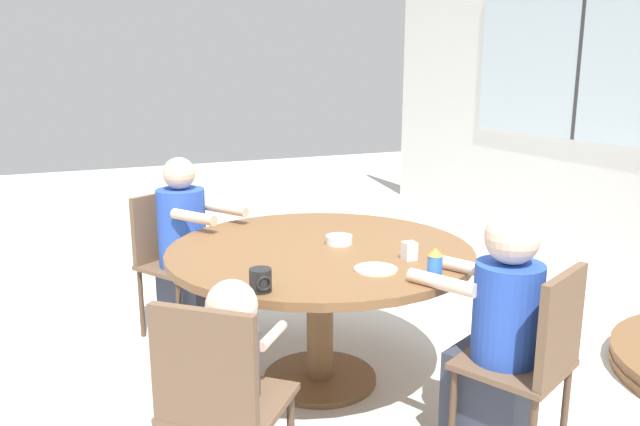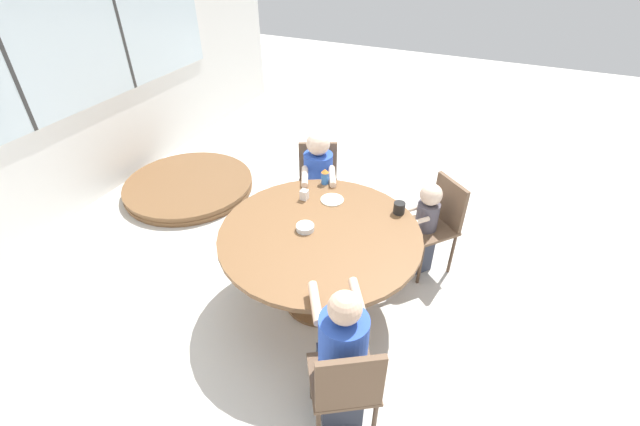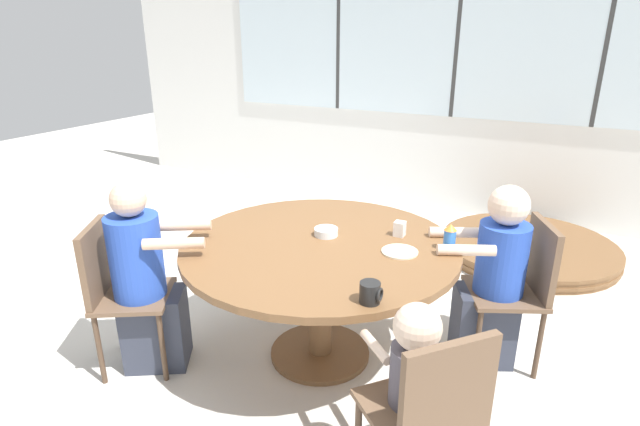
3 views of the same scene
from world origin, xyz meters
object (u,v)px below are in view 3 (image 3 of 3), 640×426
folded_table_stack (528,248)px  coffee_mug (370,293)px  person_man_blue_shirt (146,286)px  person_toddler (408,401)px  chair_for_man_blue_shirt (116,284)px  person_woman_green_shirt (493,283)px  sippy_cup (450,236)px  chair_for_woman_green_shirt (522,281)px  bowl_white_shallow (326,232)px  chair_for_toddler (431,410)px  milk_carton_small (400,229)px

folded_table_stack → coffee_mug: bearing=-100.2°
person_man_blue_shirt → person_toddler: size_ratio=1.24×
person_man_blue_shirt → coffee_mug: size_ratio=11.36×
chair_for_man_blue_shirt → coffee_mug: (1.47, 0.12, 0.26)m
coffee_mug → person_woman_green_shirt: bearing=65.9°
person_woman_green_shirt → sippy_cup: (-0.23, -0.17, 0.31)m
sippy_cup → coffee_mug: bearing=-103.1°
chair_for_woman_green_shirt → bowl_white_shallow: chair_for_woman_green_shirt is taller
person_woman_green_shirt → bowl_white_shallow: person_woman_green_shirt is taller
person_woman_green_shirt → folded_table_stack: size_ratio=0.73×
coffee_mug → sippy_cup: 0.75m
chair_for_toddler → person_toddler: bearing=90.0°
chair_for_woman_green_shirt → coffee_mug: size_ratio=8.90×
chair_for_man_blue_shirt → milk_carton_small: size_ratio=10.12×
person_woman_green_shirt → coffee_mug: bearing=130.9°
sippy_cup → bowl_white_shallow: 0.70m
person_woman_green_shirt → sippy_cup: size_ratio=7.39×
chair_for_toddler → folded_table_stack: size_ratio=0.59×
chair_for_toddler → milk_carton_small: 1.21m
chair_for_man_blue_shirt → folded_table_stack: size_ratio=0.59×
chair_for_woman_green_shirt → chair_for_man_blue_shirt: same height
person_woman_green_shirt → coffee_mug: (-0.40, -0.90, 0.28)m
person_woman_green_shirt → sippy_cup: bearing=101.2°
milk_carton_small → chair_for_toddler: bearing=-64.9°
sippy_cup → milk_carton_small: size_ratio=1.70×
chair_for_man_blue_shirt → person_man_blue_shirt: bearing=90.0°
chair_for_man_blue_shirt → chair_for_toddler: (1.84, -0.16, 0.00)m
person_man_blue_shirt → bowl_white_shallow: (0.82, 0.63, 0.25)m
chair_for_woman_green_shirt → chair_for_man_blue_shirt: 2.30m
person_toddler → folded_table_stack: bearing=36.9°
chair_for_man_blue_shirt → person_toddler: size_ratio=0.97×
chair_for_man_blue_shirt → coffee_mug: bearing=63.3°
coffee_mug → milk_carton_small: 0.80m
coffee_mug → bowl_white_shallow: bearing=130.9°
chair_for_toddler → person_woman_green_shirt: size_ratio=0.81×
person_woman_green_shirt → milk_carton_small: person_woman_green_shirt is taller
chair_for_toddler → folded_table_stack: chair_for_toddler is taller
chair_for_man_blue_shirt → milk_carton_small: 1.64m
chair_for_toddler → person_man_blue_shirt: person_man_blue_shirt is taller
chair_for_man_blue_shirt → coffee_mug: chair_for_man_blue_shirt is taller
chair_for_woman_green_shirt → bowl_white_shallow: bearing=84.2°
chair_for_woman_green_shirt → milk_carton_small: 0.75m
folded_table_stack → person_woman_green_shirt: bearing=-92.4°
person_man_blue_shirt → milk_carton_small: size_ratio=12.91×
sippy_cup → bowl_white_shallow: (-0.68, -0.13, -0.05)m
bowl_white_shallow → chair_for_man_blue_shirt: bearing=-143.3°
person_toddler → bowl_white_shallow: bearing=86.1°
coffee_mug → sippy_cup: (0.17, 0.73, 0.03)m
chair_for_toddler → milk_carton_small: (-0.50, 1.07, 0.26)m
sippy_cup → person_man_blue_shirt: bearing=-153.1°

